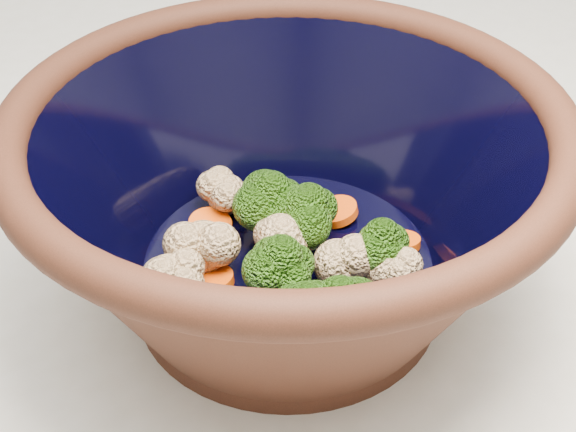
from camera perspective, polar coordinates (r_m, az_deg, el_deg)
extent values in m
cylinder|color=black|center=(0.54, 0.00, -5.18)|extent=(0.20, 0.20, 0.01)
torus|color=black|center=(0.46, 0.00, 6.73)|extent=(0.34, 0.34, 0.02)
cylinder|color=black|center=(0.52, 0.00, -3.18)|extent=(0.19, 0.19, 0.00)
cylinder|color=#608442|center=(0.51, 6.52, -3.48)|extent=(0.01, 0.01, 0.02)
ellipsoid|color=#326413|center=(0.49, 6.69, -1.64)|extent=(0.04, 0.04, 0.03)
cylinder|color=#608442|center=(0.53, -1.22, -0.65)|extent=(0.01, 0.01, 0.02)
ellipsoid|color=#326413|center=(0.52, -1.25, 1.53)|extent=(0.04, 0.04, 0.04)
cylinder|color=#608442|center=(0.46, 1.21, -8.65)|extent=(0.01, 0.01, 0.02)
ellipsoid|color=#326413|center=(0.44, 1.26, -6.54)|extent=(0.04, 0.04, 0.04)
cylinder|color=#608442|center=(0.53, 1.43, -1.32)|extent=(0.01, 0.01, 0.02)
ellipsoid|color=#326413|center=(0.51, 1.47, 0.74)|extent=(0.04, 0.04, 0.04)
cylinder|color=#608442|center=(0.52, 1.02, -1.60)|extent=(0.01, 0.01, 0.02)
ellipsoid|color=#326413|center=(0.51, 1.05, 0.47)|extent=(0.04, 0.04, 0.04)
cylinder|color=#608442|center=(0.49, -0.48, -5.19)|extent=(0.01, 0.01, 0.02)
ellipsoid|color=#326413|center=(0.47, -0.50, -3.08)|extent=(0.04, 0.04, 0.04)
cylinder|color=#608442|center=(0.46, 3.60, -8.45)|extent=(0.01, 0.01, 0.02)
ellipsoid|color=#326413|center=(0.44, 3.72, -6.22)|extent=(0.04, 0.04, 0.04)
sphere|color=beige|center=(0.55, -4.39, 1.56)|extent=(0.03, 0.03, 0.03)
sphere|color=beige|center=(0.51, -6.04, -2.19)|extent=(0.03, 0.03, 0.03)
sphere|color=beige|center=(0.51, -0.33, -1.40)|extent=(0.03, 0.03, 0.03)
sphere|color=beige|center=(0.50, 7.08, -3.67)|extent=(0.03, 0.03, 0.03)
sphere|color=beige|center=(0.52, -0.74, -1.04)|extent=(0.03, 0.03, 0.03)
sphere|color=beige|center=(0.51, -0.57, -1.82)|extent=(0.03, 0.03, 0.03)
sphere|color=beige|center=(0.51, 0.06, -1.68)|extent=(0.03, 0.03, 0.03)
sphere|color=beige|center=(0.48, -7.64, -4.99)|extent=(0.03, 0.03, 0.03)
sphere|color=beige|center=(0.50, 3.55, -3.38)|extent=(0.03, 0.03, 0.03)
sphere|color=beige|center=(0.51, -0.17, -1.97)|extent=(0.03, 0.03, 0.03)
cylinder|color=#E64B0A|center=(0.53, 8.07, -1.85)|extent=(0.02, 0.02, 0.01)
cylinder|color=#E64B0A|center=(0.55, 3.46, 0.32)|extent=(0.03, 0.03, 0.01)
cylinder|color=#E64B0A|center=(0.50, -5.66, -4.60)|extent=(0.03, 0.03, 0.01)
cylinder|color=#E64B0A|center=(0.47, 1.78, -8.02)|extent=(0.03, 0.03, 0.01)
cylinder|color=#E64B0A|center=(0.54, -5.56, -0.67)|extent=(0.03, 0.03, 0.01)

